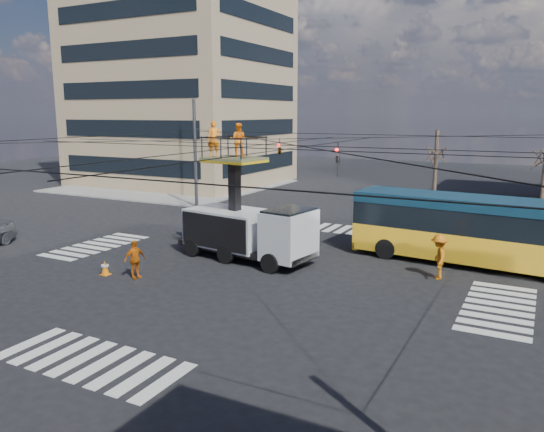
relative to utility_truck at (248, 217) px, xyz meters
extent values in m
plane|color=black|center=(1.42, -1.44, -2.12)|extent=(120.00, 120.00, 0.00)
cube|color=slate|center=(-19.58, 19.56, -2.06)|extent=(18.00, 18.00, 0.12)
cube|color=#8D7B59|center=(-20.58, 22.56, 12.88)|extent=(18.00, 16.00, 30.00)
cube|color=black|center=(-20.58, 14.56, 0.21)|extent=(15.30, 0.12, 1.50)
cube|color=black|center=(-11.58, 22.56, 0.21)|extent=(0.12, 13.60, 1.50)
cube|color=black|center=(-20.58, 14.56, 3.55)|extent=(15.30, 0.12, 1.50)
cube|color=black|center=(-11.58, 22.56, 3.55)|extent=(0.12, 13.60, 1.50)
cube|color=black|center=(-20.58, 14.56, 6.88)|extent=(15.30, 0.12, 1.50)
cube|color=black|center=(-11.58, 22.56, 6.88)|extent=(0.12, 13.60, 1.50)
cube|color=black|center=(-20.58, 14.56, 10.21)|extent=(15.30, 0.12, 1.50)
cube|color=black|center=(-11.58, 22.56, 10.21)|extent=(0.12, 13.60, 1.50)
cube|color=black|center=(-20.58, 14.56, 13.55)|extent=(15.30, 0.12, 1.50)
cube|color=black|center=(-11.58, 22.56, 13.55)|extent=(0.12, 13.60, 1.50)
cylinder|color=#2D2D30|center=(-10.58, 10.56, 1.88)|extent=(0.24, 0.24, 8.00)
cylinder|color=black|center=(1.42, 10.56, 3.58)|extent=(24.00, 0.03, 0.03)
cylinder|color=black|center=(-10.58, -1.44, 3.58)|extent=(0.03, 24.00, 0.03)
cylinder|color=black|center=(1.42, -13.44, 3.58)|extent=(24.00, 0.03, 0.03)
cylinder|color=black|center=(1.42, -1.44, 3.78)|extent=(24.02, 24.02, 0.03)
cylinder|color=black|center=(1.42, -1.44, 3.78)|extent=(24.02, 24.02, 0.03)
cylinder|color=black|center=(1.42, -2.64, 3.48)|extent=(24.00, 0.03, 0.03)
cylinder|color=black|center=(1.42, -0.24, 3.48)|extent=(24.00, 0.03, 0.03)
cylinder|color=black|center=(0.22, -1.44, 3.38)|extent=(0.03, 24.00, 0.03)
cylinder|color=black|center=(2.62, -1.44, 3.38)|extent=(0.03, 24.00, 0.03)
imported|color=black|center=(3.92, 1.56, 2.98)|extent=(0.16, 0.20, 1.00)
imported|color=black|center=(-0.08, 3.56, 3.23)|extent=(0.26, 1.24, 0.50)
cylinder|color=#382B21|center=(6.42, 12.06, 0.88)|extent=(0.24, 0.24, 6.00)
cylinder|color=#382B21|center=(12.42, 12.06, 0.88)|extent=(0.24, 0.24, 6.00)
cube|color=black|center=(-0.20, 0.03, -1.57)|extent=(7.25, 3.22, 0.30)
cube|color=#B8BBBD|center=(2.37, -0.36, -0.57)|extent=(2.14, 2.64, 2.20)
cube|color=black|center=(2.37, -0.36, 0.23)|extent=(1.93, 2.51, 0.80)
cube|color=#B8BBBD|center=(-1.09, 0.16, -0.67)|extent=(4.53, 3.10, 1.80)
cylinder|color=black|center=(2.00, -1.47, -1.67)|extent=(0.94, 0.48, 0.90)
cylinder|color=black|center=(2.34, 0.81, -1.67)|extent=(0.94, 0.48, 0.90)
cylinder|color=black|center=(-0.57, -1.08, -1.67)|extent=(0.94, 0.48, 0.90)
cylinder|color=black|center=(-0.23, 1.20, -1.67)|extent=(0.94, 0.48, 0.90)
cylinder|color=black|center=(-2.75, -0.75, -1.67)|extent=(0.94, 0.48, 0.90)
cylinder|color=black|center=(-2.40, 1.53, -1.67)|extent=(0.94, 0.48, 0.90)
cube|color=black|center=(-0.79, 0.12, 1.02)|extent=(0.51, 0.51, 3.47)
cube|color=brown|center=(-0.79, 0.12, 2.75)|extent=(2.89, 2.47, 0.12)
cube|color=yellow|center=(-0.79, 0.12, 2.63)|extent=(2.89, 2.47, 0.12)
imported|color=orange|center=(-1.79, -0.10, 3.67)|extent=(0.74, 0.62, 1.72)
imported|color=orange|center=(-0.73, 0.38, 3.62)|extent=(0.96, 0.87, 1.62)
cube|color=yellow|center=(10.06, 4.00, -1.17)|extent=(11.83, 3.74, 1.30)
cube|color=black|center=(10.06, 4.00, 0.03)|extent=(11.83, 3.69, 1.10)
cube|color=#0D293B|center=(10.06, 4.00, 0.83)|extent=(11.83, 3.74, 0.50)
cube|color=yellow|center=(4.37, 4.57, -0.52)|extent=(0.49, 2.48, 2.80)
cube|color=black|center=(4.32, 4.57, -1.67)|extent=(0.41, 2.60, 0.30)
cube|color=gold|center=(4.47, 4.56, 0.73)|extent=(0.26, 1.60, 0.35)
cylinder|color=black|center=(5.89, 3.23, -1.62)|extent=(1.02, 0.40, 1.00)
cylinder|color=black|center=(6.13, 5.58, -1.62)|extent=(1.02, 0.40, 1.00)
cone|color=orange|center=(-4.34, -5.08, -1.80)|extent=(0.36, 0.36, 0.65)
imported|color=orange|center=(-2.81, -4.85, -1.28)|extent=(0.69, 1.06, 1.68)
imported|color=orange|center=(8.76, 1.13, -1.15)|extent=(1.04, 1.40, 1.94)
camera|label=1|loc=(12.54, -21.58, 4.89)|focal=35.00mm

